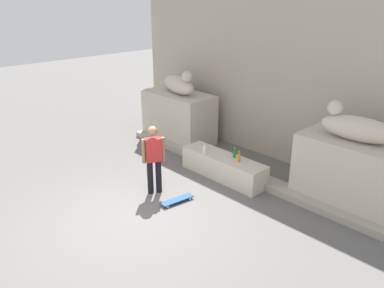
{
  "coord_description": "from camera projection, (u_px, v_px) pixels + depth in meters",
  "views": [
    {
      "loc": [
        5.76,
        -3.95,
        4.45
      ],
      "look_at": [
        -0.24,
        1.85,
        1.1
      ],
      "focal_mm": 35.48,
      "sensor_mm": 36.0,
      "label": 1
    }
  ],
  "objects": [
    {
      "name": "stair_step",
      "position": [
        233.0,
        169.0,
        10.03
      ],
      "size": [
        7.92,
        0.5,
        0.17
      ],
      "primitive_type": "cube",
      "color": "#A9A08F",
      "rests_on": "ground_plane"
    },
    {
      "name": "skateboard",
      "position": [
        177.0,
        200.0,
        8.61
      ],
      "size": [
        0.31,
        0.82,
        0.08
      ],
      "rotation": [
        0.0,
        0.0,
        4.57
      ],
      "color": "navy",
      "rests_on": "ground_plane"
    },
    {
      "name": "ledge_block",
      "position": [
        223.0,
        167.0,
        9.69
      ],
      "size": [
        2.38,
        0.65,
        0.59
      ],
      "primitive_type": "cube",
      "color": "beige",
      "rests_on": "ground_plane"
    },
    {
      "name": "bottle_orange",
      "position": [
        239.0,
        157.0,
        9.21
      ],
      "size": [
        0.07,
        0.07,
        0.3
      ],
      "color": "orange",
      "rests_on": "ledge_block"
    },
    {
      "name": "pedestal_right",
      "position": [
        351.0,
        173.0,
        8.3
      ],
      "size": [
        2.3,
        1.2,
        1.53
      ],
      "primitive_type": "cube",
      "color": "beige",
      "rests_on": "ground_plane"
    },
    {
      "name": "skater",
      "position": [
        154.0,
        157.0,
        8.73
      ],
      "size": [
        0.34,
        0.49,
        1.67
      ],
      "rotation": [
        0.0,
        0.0,
        4.23
      ],
      "color": "black",
      "rests_on": "ground_plane"
    },
    {
      "name": "bottle_clear",
      "position": [
        204.0,
        149.0,
        9.73
      ],
      "size": [
        0.08,
        0.08,
        0.25
      ],
      "color": "silver",
      "rests_on": "ledge_block"
    },
    {
      "name": "ground_plane",
      "position": [
        137.0,
        218.0,
        8.05
      ],
      "size": [
        40.0,
        40.0,
        0.0
      ],
      "primitive_type": "plane",
      "color": "#605E5B"
    },
    {
      "name": "statue_reclining_right",
      "position": [
        357.0,
        127.0,
        7.93
      ],
      "size": [
        1.64,
        0.71,
        0.78
      ],
      "rotation": [
        0.0,
        0.0,
        3.23
      ],
      "color": "beige",
      "rests_on": "pedestal_right"
    },
    {
      "name": "pedestal_left",
      "position": [
        179.0,
        117.0,
        12.05
      ],
      "size": [
        2.3,
        1.2,
        1.53
      ],
      "primitive_type": "cube",
      "color": "beige",
      "rests_on": "ground_plane"
    },
    {
      "name": "statue_reclining_left",
      "position": [
        179.0,
        84.0,
        11.63
      ],
      "size": [
        1.69,
        0.93,
        0.78
      ],
      "rotation": [
        0.0,
        0.0,
        -0.24
      ],
      "color": "beige",
      "rests_on": "pedestal_left"
    },
    {
      "name": "bottle_green",
      "position": [
        234.0,
        153.0,
        9.47
      ],
      "size": [
        0.08,
        0.08,
        0.27
      ],
      "color": "#1E722D",
      "rests_on": "ledge_block"
    },
    {
      "name": "facade_wall",
      "position": [
        281.0,
        63.0,
        10.27
      ],
      "size": [
        10.47,
        0.6,
        5.32
      ],
      "primitive_type": "cube",
      "color": "#B6AB94",
      "rests_on": "ground_plane"
    }
  ]
}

